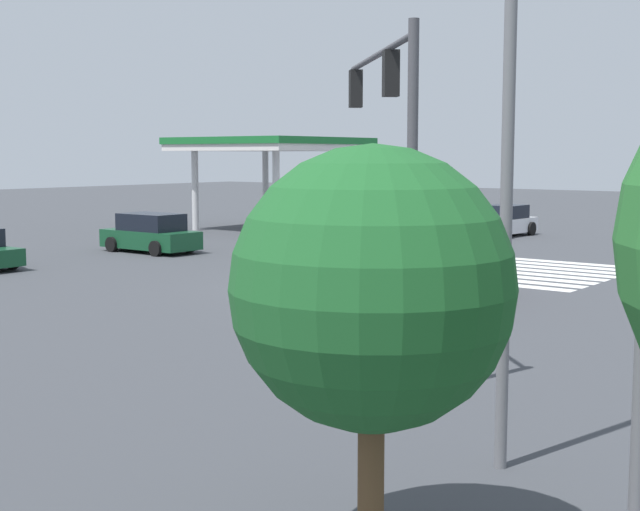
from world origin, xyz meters
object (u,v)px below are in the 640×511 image
Objects in this scene: fire_hydrant at (268,239)px; car_3 at (431,270)px; car_5 at (364,241)px; tree_corner_b at (372,289)px; car_1 at (151,234)px; pedestrian at (284,224)px; traffic_signal_mast at (390,131)px; car_2 at (503,222)px; street_light_pole_a at (510,34)px.

car_3 is at bearing 150.12° from fire_hydrant.
tree_corner_b is (-15.17, 21.60, 2.13)m from car_5.
pedestrian is at bearing -119.35° from car_1.
tree_corner_b is at bearing 167.23° from traffic_signal_mast.
pedestrian is (-2.93, -5.20, 0.25)m from car_1.
car_2 is 37.24m from tree_corner_b.
fire_hydrant is at bearing -124.59° from car_1.
traffic_signal_mast is 1.50× the size of tree_corner_b.
car_5 is at bearing 28.23° from pedestrian.
fire_hydrant is (5.48, 11.69, -0.29)m from car_2.
car_5 is at bearing -157.24° from car_1.
pedestrian is 31.18m from tree_corner_b.
car_2 is at bearing 108.01° from pedestrian.
traffic_signal_mast reaches higher than car_3.
car_5 is 23.96m from street_light_pole_a.
traffic_signal_mast is 7.30× the size of fire_hydrant.
fire_hydrant is at bearing -48.26° from pedestrian.
pedestrian reaches higher than car_3.
fire_hydrant is at bearing -23.16° from car_2.
traffic_signal_mast is at bearing -40.72° from street_light_pole_a.
car_5 is 26.49m from tree_corner_b.
traffic_signal_mast is 23.31m from pedestrian.
car_1 is 1.02× the size of car_5.
car_3 is at bearing -55.53° from street_light_pole_a.
street_light_pole_a reaches higher than fire_hydrant.
car_5 is at bearing 173.67° from fire_hydrant.
car_5 is 2.39× the size of pedestrian.
car_2 is 0.87× the size of car_3.
fire_hydrant is (0.06, 1.05, -0.59)m from pedestrian.
fire_hydrant is (5.57, -0.62, -0.25)m from car_5.
car_1 is 1.05× the size of tree_corner_b.
street_light_pole_a is (-14.86, 18.15, 4.89)m from car_5.
traffic_signal_mast is at bearing 136.99° from fire_hydrant.
tree_corner_b is at bearing 37.54° from car_5.
car_1 is 5.12× the size of fire_hydrant.
car_5 is (-0.09, 12.30, -0.03)m from car_2.
pedestrian is (16.29, -16.30, -3.48)m from traffic_signal_mast.
car_3 is 14.87m from street_light_pole_a.
car_3 is at bearing -61.20° from tree_corner_b.
tree_corner_b is (-20.68, 23.27, 1.79)m from pedestrian.
car_2 is at bearing 21.21° from car_3.
tree_corner_b reaches higher than fire_hydrant.
tree_corner_b is (-0.31, 3.46, -2.76)m from street_light_pole_a.
pedestrian is at bearing -0.01° from traffic_signal_mast.
traffic_signal_mast reaches higher than car_1.
car_5 is (10.78, -14.64, -3.82)m from traffic_signal_mast.
car_3 is 14.38m from fire_hydrant.
car_3 is at bearing 22.30° from car_2.
car_1 is at bearing -74.35° from pedestrian.
street_light_pole_a reaches higher than car_2.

